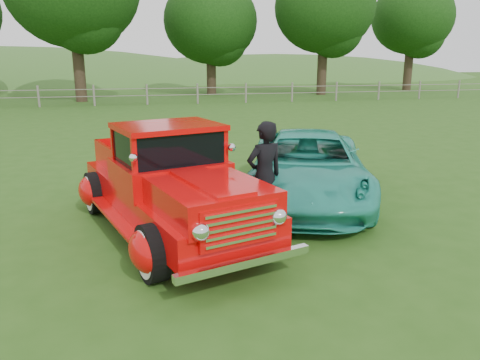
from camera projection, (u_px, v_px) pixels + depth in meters
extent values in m
plane|color=#295115|center=(196.00, 249.00, 6.95)|extent=(140.00, 140.00, 0.00)
ellipsoid|color=#376224|center=(275.00, 102.00, 70.66)|extent=(72.00, 52.00, 14.00)
cube|color=slate|center=(147.00, 95.00, 27.56)|extent=(48.00, 0.04, 0.04)
cube|color=slate|center=(147.00, 89.00, 27.46)|extent=(48.00, 0.04, 0.04)
cylinder|color=#2F2417|center=(79.00, 62.00, 29.06)|extent=(0.70, 0.70, 4.84)
cylinder|color=#2F2417|center=(211.00, 69.00, 34.89)|extent=(0.70, 0.70, 3.74)
ellipsoid|color=black|center=(211.00, 21.00, 34.02)|extent=(6.80, 6.80, 6.12)
cylinder|color=#2F2417|center=(322.00, 64.00, 34.61)|extent=(0.70, 0.70, 4.40)
ellipsoid|color=black|center=(325.00, 7.00, 33.59)|extent=(7.20, 7.20, 6.48)
cylinder|color=#2F2417|center=(408.00, 65.00, 39.38)|extent=(0.70, 0.70, 4.18)
ellipsoid|color=black|center=(413.00, 17.00, 38.41)|extent=(6.60, 6.60, 5.94)
cylinder|color=black|center=(152.00, 253.00, 5.89)|extent=(0.45, 0.80, 0.76)
cylinder|color=black|center=(263.00, 230.00, 6.68)|extent=(0.45, 0.80, 0.76)
cylinder|color=black|center=(95.00, 193.00, 8.50)|extent=(0.45, 0.80, 0.76)
cylinder|color=black|center=(180.00, 181.00, 9.29)|extent=(0.45, 0.80, 0.76)
cube|color=red|center=(168.00, 197.00, 7.54)|extent=(2.83, 4.86, 0.44)
ellipsoid|color=red|center=(146.00, 251.00, 5.85)|extent=(0.62, 0.84, 0.54)
ellipsoid|color=red|center=(267.00, 226.00, 6.71)|extent=(0.62, 0.84, 0.54)
ellipsoid|color=red|center=(91.00, 191.00, 8.45)|extent=(0.62, 0.84, 0.54)
ellipsoid|color=red|center=(183.00, 179.00, 9.31)|extent=(0.62, 0.84, 0.54)
cube|color=red|center=(210.00, 199.00, 6.14)|extent=(1.74, 1.92, 0.42)
cube|color=red|center=(170.00, 174.00, 7.35)|extent=(1.92, 1.76, 0.44)
cube|color=black|center=(169.00, 144.00, 7.23)|extent=(1.71, 1.49, 0.50)
cube|color=red|center=(168.00, 126.00, 7.16)|extent=(1.81, 1.61, 0.08)
cube|color=red|center=(141.00, 159.00, 8.58)|extent=(1.69, 2.21, 0.45)
cube|color=white|center=(241.00, 226.00, 5.49)|extent=(1.05, 0.41, 0.50)
cube|color=white|center=(245.00, 263.00, 5.51)|extent=(1.76, 0.62, 0.10)
cube|color=white|center=(126.00, 175.00, 9.61)|extent=(1.67, 0.59, 0.10)
imported|color=teal|center=(308.00, 167.00, 9.18)|extent=(3.69, 5.30, 1.34)
imported|color=black|center=(264.00, 176.00, 7.59)|extent=(0.75, 0.61, 1.80)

